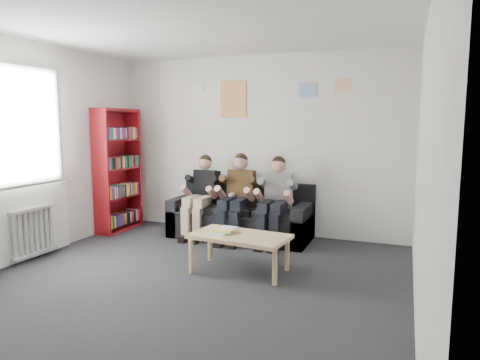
# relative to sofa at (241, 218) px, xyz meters

# --- Properties ---
(room_shell) EXTENTS (5.00, 5.00, 5.00)m
(room_shell) POSITION_rel_sofa_xyz_m (0.12, -2.11, 1.06)
(room_shell) COLOR black
(room_shell) RESTS_ON ground
(sofa) EXTENTS (2.05, 0.84, 0.79)m
(sofa) POSITION_rel_sofa_xyz_m (0.00, 0.00, 0.00)
(sofa) COLOR black
(sofa) RESTS_ON ground
(bookshelf) EXTENTS (0.29, 0.86, 1.91)m
(bookshelf) POSITION_rel_sofa_xyz_m (-1.96, -0.29, 0.67)
(bookshelf) COLOR maroon
(bookshelf) RESTS_ON ground
(coffee_table) EXTENTS (1.09, 0.60, 0.43)m
(coffee_table) POSITION_rel_sofa_xyz_m (0.53, -1.43, 0.10)
(coffee_table) COLOR tan
(coffee_table) RESTS_ON ground
(game_cases) EXTENTS (0.26, 0.24, 0.06)m
(game_cases) POSITION_rel_sofa_xyz_m (0.35, -1.44, 0.18)
(game_cases) COLOR white
(game_cases) RESTS_ON coffee_table
(person_left) EXTENTS (0.36, 0.78, 1.22)m
(person_left) POSITION_rel_sofa_xyz_m (-0.57, -0.19, 0.32)
(person_left) COLOR black
(person_left) RESTS_ON sofa
(person_middle) EXTENTS (0.38, 0.82, 1.25)m
(person_middle) POSITION_rel_sofa_xyz_m (-0.00, -0.19, 0.34)
(person_middle) COLOR #50381A
(person_middle) RESTS_ON sofa
(person_right) EXTENTS (0.37, 0.79, 1.22)m
(person_right) POSITION_rel_sofa_xyz_m (0.57, -0.19, 0.33)
(person_right) COLOR silver
(person_right) RESTS_ON sofa
(radiator) EXTENTS (0.10, 0.64, 0.60)m
(radiator) POSITION_rel_sofa_xyz_m (-2.03, -1.91, 0.06)
(radiator) COLOR silver
(radiator) RESTS_ON ground
(window) EXTENTS (0.05, 1.30, 2.36)m
(window) POSITION_rel_sofa_xyz_m (-2.10, -1.91, 0.74)
(window) COLOR white
(window) RESTS_ON room_shell
(poster_large) EXTENTS (0.42, 0.01, 0.55)m
(poster_large) POSITION_rel_sofa_xyz_m (-0.28, 0.38, 1.76)
(poster_large) COLOR #F2BC55
(poster_large) RESTS_ON room_shell
(poster_blue) EXTENTS (0.25, 0.01, 0.20)m
(poster_blue) POSITION_rel_sofa_xyz_m (0.87, 0.38, 1.86)
(poster_blue) COLOR #426EE1
(poster_blue) RESTS_ON room_shell
(poster_pink) EXTENTS (0.22, 0.01, 0.18)m
(poster_pink) POSITION_rel_sofa_xyz_m (1.37, 0.38, 1.91)
(poster_pink) COLOR #BC3A8C
(poster_pink) RESTS_ON room_shell
(poster_sign) EXTENTS (0.20, 0.01, 0.14)m
(poster_sign) POSITION_rel_sofa_xyz_m (-0.88, 0.38, 1.96)
(poster_sign) COLOR white
(poster_sign) RESTS_ON room_shell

